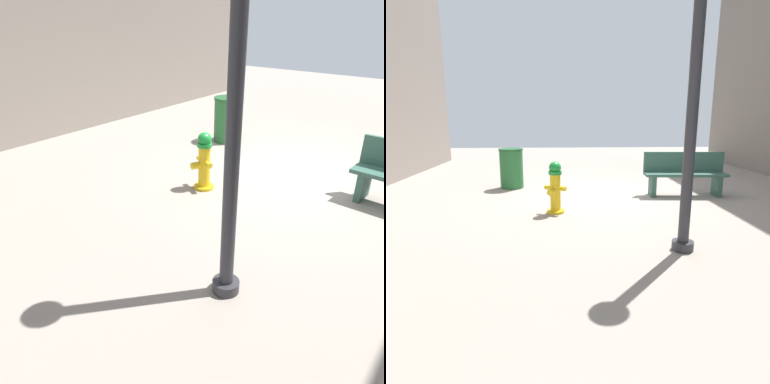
# 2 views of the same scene
# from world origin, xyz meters

# --- Properties ---
(ground_plane) EXTENTS (23.40, 23.40, 0.00)m
(ground_plane) POSITION_xyz_m (0.00, 0.00, 0.00)
(ground_plane) COLOR gray
(fire_hydrant) EXTENTS (0.41, 0.39, 0.94)m
(fire_hydrant) POSITION_xyz_m (0.97, 1.41, 0.47)
(fire_hydrant) COLOR gold
(fire_hydrant) RESTS_ON ground_plane
(street_lamp) EXTENTS (0.36, 0.36, 3.66)m
(street_lamp) POSITION_xyz_m (-0.72, 3.24, 2.29)
(street_lamp) COLOR #2D2D33
(street_lamp) RESTS_ON ground_plane
(trash_bin) EXTENTS (0.58, 0.58, 0.96)m
(trash_bin) POSITION_xyz_m (2.07, -0.84, 0.48)
(trash_bin) COLOR #266633
(trash_bin) RESTS_ON ground_plane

